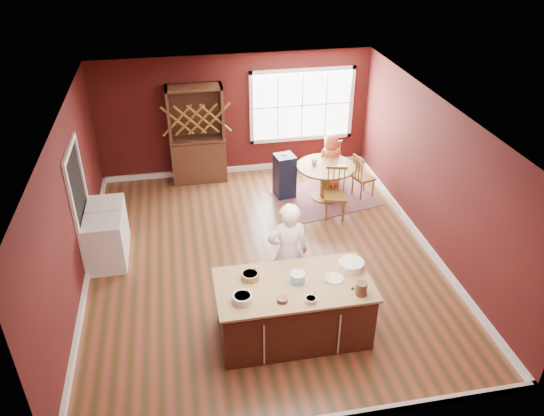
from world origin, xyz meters
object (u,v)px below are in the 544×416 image
Objects in this scene: dining_table at (326,175)px; high_chair at (285,175)px; kitchen_island at (293,310)px; chair_south at (336,194)px; seated_woman at (330,160)px; chair_north at (328,160)px; baker at (288,253)px; dryer at (109,224)px; hutch at (197,135)px; toddler at (287,159)px; layer_cake at (298,277)px; chair_east at (364,175)px; washer at (106,244)px.

high_chair reaches higher than dining_table.
chair_south is at bearing 63.20° from kitchen_island.
seated_woman reaches higher than dining_table.
chair_north reaches higher than dining_table.
high_chair is at bearing 163.37° from dining_table.
baker reaches higher than dryer.
kitchen_island is 1.78× the size of seated_woman.
high_chair is at bearing 79.87° from kitchen_island.
high_chair is at bearing -32.09° from hutch.
chair_north is 4.90m from dryer.
seated_woman is (-0.04, -0.26, 0.12)m from chair_north.
baker is 6.69× the size of toddler.
hutch is at bearing 101.73° from layer_cake.
dining_table is at bearing 68.87° from chair_east.
toddler is (0.72, 4.09, -0.17)m from layer_cake.
chair_east reaches higher than dining_table.
layer_cake is 0.33× the size of washer.
kitchen_island is at bearing -38.31° from washer.
chair_east is 1.05× the size of washer.
kitchen_island is at bearing 130.95° from chair_east.
toddler is at bearing -101.36° from baker.
chair_east is at bearing 56.31° from chair_south.
washer is at bearing 141.69° from kitchen_island.
washer is at bearing -153.96° from chair_south.
seated_woman is (-0.57, 0.56, 0.14)m from chair_east.
dining_table is 0.56× the size of hutch.
high_chair is at bearing 80.66° from layer_cake.
seated_woman is at bearing 8.81° from toddler.
chair_north is at bearing 16.09° from chair_east.
baker is 1.67× the size of chair_south.
dining_table is at bearing -26.71° from high_chair.
dining_table is 3.37m from baker.
chair_south is (-0.83, -0.73, 0.04)m from chair_east.
baker is at bearing -111.11° from high_chair.
chair_north reaches higher than chair_east.
layer_cake reaches higher than chair_east.
kitchen_island is 1.80× the size of dining_table.
kitchen_island is 4.25m from toddler.
toddler is (-0.75, 0.35, 0.28)m from dining_table.
chair_east is 0.78× the size of seated_woman.
dryer is (-2.84, 2.04, -0.42)m from baker.
baker is 3.92m from seated_woman.
layer_cake is at bearing -101.24° from chair_south.
layer_cake is 4.16m from toddler.
chair_east is at bearing -126.99° from baker.
dryer is at bearing -159.38° from toddler.
toddler reaches higher than dryer.
chair_south is 1.15× the size of dryer.
kitchen_island is 8.36× the size of toddler.
hutch is at bearing 100.88° from kitchen_island.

